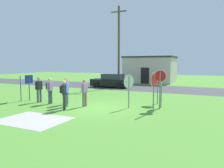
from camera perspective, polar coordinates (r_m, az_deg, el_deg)
ground_plane at (r=12.82m, az=-3.99°, el=-6.42°), size 80.00×80.00×0.00m
street_asphalt at (r=23.24m, az=9.77°, el=-1.06°), size 60.00×6.40×0.01m
concrete_path at (r=10.83m, az=-20.40°, el=-9.00°), size 3.20×2.40×0.01m
building_background at (r=30.50m, az=10.28°, el=3.91°), size 6.70×5.51×3.62m
utility_pole at (r=23.95m, az=1.82°, el=10.32°), size 1.80×0.24×8.91m
parked_car_on_street at (r=23.61m, az=-0.23°, el=0.79°), size 4.40×2.22×1.51m
stop_sign_far_back at (r=12.58m, az=12.80°, el=0.36°), size 0.70×0.10×2.28m
stop_sign_center_cluster at (r=11.63m, az=11.15°, el=-0.30°), size 0.10×0.82×2.18m
stop_sign_leaning_left at (r=13.06m, az=13.16°, el=0.14°), size 0.26×0.80×2.13m
stop_sign_rear_left at (r=12.60m, az=4.53°, el=-0.32°), size 0.33×0.77×2.01m
stop_sign_leaning_right at (r=14.16m, az=12.15°, el=0.35°), size 0.74×0.30×2.06m
person_in_teal at (r=14.08m, az=-12.19°, el=-1.39°), size 0.32×0.56×1.74m
person_with_sunhat at (r=13.23m, az=-12.35°, el=-1.99°), size 0.31×0.55×1.69m
person_on_left at (r=15.30m, az=-19.11°, el=-0.93°), size 0.42×0.56×1.74m
person_in_blue at (r=13.18m, az=-7.42°, el=-1.93°), size 0.27×0.56×1.69m
person_holding_notes at (r=14.48m, az=-16.41°, el=-1.31°), size 0.39×0.57×1.69m
person_near_signs at (r=12.38m, az=-12.87°, el=-2.36°), size 0.47×0.48×1.69m
info_panel_leftmost at (r=16.33m, az=-21.42°, el=0.26°), size 0.17×0.59×1.82m
info_panel_middle at (r=16.19m, az=-23.40°, el=0.06°), size 0.44×0.44×1.79m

